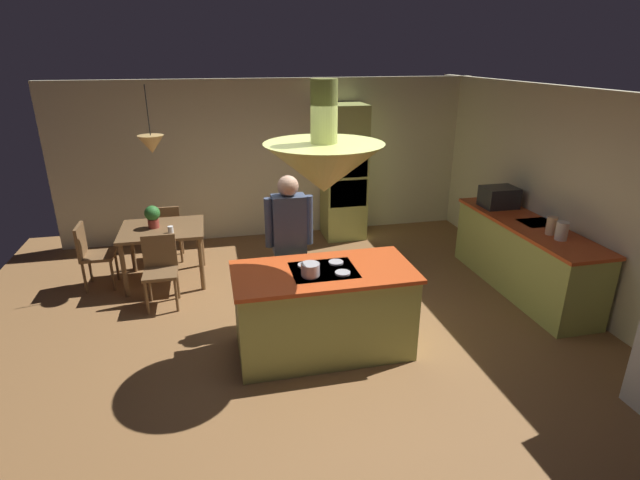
{
  "coord_description": "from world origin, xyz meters",
  "views": [
    {
      "loc": [
        -1.01,
        -4.48,
        2.94
      ],
      "look_at": [
        0.1,
        0.4,
        1.0
      ],
      "focal_mm": 27.45,
      "sensor_mm": 36.0,
      "label": 1
    }
  ],
  "objects_px": {
    "oven_tower": "(344,173)",
    "microwave_on_counter": "(499,197)",
    "canister_flour": "(562,231)",
    "chair_by_back_wall": "(167,229)",
    "chair_at_corner": "(91,252)",
    "kitchen_island": "(323,310)",
    "cup_on_table": "(171,230)",
    "canister_sugar": "(552,226)",
    "potted_plant_on_table": "(152,215)",
    "dining_table": "(163,235)",
    "person_at_island": "(289,240)",
    "cooking_pot_on_cooktop": "(310,269)",
    "chair_facing_island": "(160,266)"
  },
  "relations": [
    {
      "from": "chair_at_corner",
      "to": "canister_flour",
      "type": "relative_size",
      "value": 4.09
    },
    {
      "from": "chair_at_corner",
      "to": "canister_sugar",
      "type": "distance_m",
      "value": 5.74
    },
    {
      "from": "chair_by_back_wall",
      "to": "microwave_on_counter",
      "type": "bearing_deg",
      "value": 164.42
    },
    {
      "from": "chair_facing_island",
      "to": "person_at_island",
      "type": "bearing_deg",
      "value": -25.61
    },
    {
      "from": "oven_tower",
      "to": "microwave_on_counter",
      "type": "xyz_separation_m",
      "value": [
        1.74,
        -1.73,
        -0.03
      ]
    },
    {
      "from": "cooking_pot_on_cooktop",
      "to": "canister_sugar",
      "type": "bearing_deg",
      "value": 9.82
    },
    {
      "from": "kitchen_island",
      "to": "cup_on_table",
      "type": "distance_m",
      "value": 2.47
    },
    {
      "from": "potted_plant_on_table",
      "to": "cup_on_table",
      "type": "bearing_deg",
      "value": -48.75
    },
    {
      "from": "potted_plant_on_table",
      "to": "cooking_pot_on_cooktop",
      "type": "relative_size",
      "value": 1.67
    },
    {
      "from": "canister_flour",
      "to": "cooking_pot_on_cooktop",
      "type": "xyz_separation_m",
      "value": [
        -3.0,
        -0.34,
        -0.03
      ]
    },
    {
      "from": "canister_flour",
      "to": "microwave_on_counter",
      "type": "height_order",
      "value": "microwave_on_counter"
    },
    {
      "from": "chair_facing_island",
      "to": "cooking_pot_on_cooktop",
      "type": "distance_m",
      "value": 2.24
    },
    {
      "from": "dining_table",
      "to": "chair_by_back_wall",
      "type": "distance_m",
      "value": 0.69
    },
    {
      "from": "potted_plant_on_table",
      "to": "canister_sugar",
      "type": "height_order",
      "value": "canister_sugar"
    },
    {
      "from": "kitchen_island",
      "to": "chair_at_corner",
      "type": "distance_m",
      "value": 3.35
    },
    {
      "from": "kitchen_island",
      "to": "canister_flour",
      "type": "xyz_separation_m",
      "value": [
        2.84,
        0.21,
        0.56
      ]
    },
    {
      "from": "dining_table",
      "to": "kitchen_island",
      "type": "bearing_deg",
      "value": -51.01
    },
    {
      "from": "dining_table",
      "to": "oven_tower",
      "type": "bearing_deg",
      "value": 22.21
    },
    {
      "from": "oven_tower",
      "to": "potted_plant_on_table",
      "type": "xyz_separation_m",
      "value": [
        -2.9,
        -1.11,
        -0.16
      ]
    },
    {
      "from": "kitchen_island",
      "to": "cup_on_table",
      "type": "xyz_separation_m",
      "value": [
        -1.57,
        1.87,
        0.34
      ]
    },
    {
      "from": "chair_facing_island",
      "to": "chair_at_corner",
      "type": "distance_m",
      "value": 1.14
    },
    {
      "from": "chair_facing_island",
      "to": "cooking_pot_on_cooktop",
      "type": "relative_size",
      "value": 4.83
    },
    {
      "from": "kitchen_island",
      "to": "chair_facing_island",
      "type": "height_order",
      "value": "kitchen_island"
    },
    {
      "from": "oven_tower",
      "to": "dining_table",
      "type": "bearing_deg",
      "value": -157.79
    },
    {
      "from": "person_at_island",
      "to": "chair_facing_island",
      "type": "distance_m",
      "value": 1.71
    },
    {
      "from": "microwave_on_counter",
      "to": "potted_plant_on_table",
      "type": "bearing_deg",
      "value": 172.31
    },
    {
      "from": "canister_flour",
      "to": "cup_on_table",
      "type": "bearing_deg",
      "value": 159.34
    },
    {
      "from": "canister_flour",
      "to": "canister_sugar",
      "type": "relative_size",
      "value": 1.0
    },
    {
      "from": "chair_by_back_wall",
      "to": "potted_plant_on_table",
      "type": "xyz_separation_m",
      "value": [
        -0.1,
        -0.64,
        0.42
      ]
    },
    {
      "from": "kitchen_island",
      "to": "chair_at_corner",
      "type": "height_order",
      "value": "kitchen_island"
    },
    {
      "from": "chair_by_back_wall",
      "to": "chair_at_corner",
      "type": "height_order",
      "value": "same"
    },
    {
      "from": "kitchen_island",
      "to": "canister_flour",
      "type": "height_order",
      "value": "canister_flour"
    },
    {
      "from": "canister_sugar",
      "to": "person_at_island",
      "type": "bearing_deg",
      "value": 173.89
    },
    {
      "from": "potted_plant_on_table",
      "to": "canister_sugar",
      "type": "xyz_separation_m",
      "value": [
        4.64,
        -1.75,
        0.1
      ]
    },
    {
      "from": "dining_table",
      "to": "person_at_island",
      "type": "bearing_deg",
      "value": -43.11
    },
    {
      "from": "person_at_island",
      "to": "canister_sugar",
      "type": "bearing_deg",
      "value": -6.11
    },
    {
      "from": "person_at_island",
      "to": "cup_on_table",
      "type": "height_order",
      "value": "person_at_island"
    },
    {
      "from": "chair_by_back_wall",
      "to": "chair_at_corner",
      "type": "distance_m",
      "value": 1.14
    },
    {
      "from": "oven_tower",
      "to": "dining_table",
      "type": "height_order",
      "value": "oven_tower"
    },
    {
      "from": "cup_on_table",
      "to": "canister_sugar",
      "type": "distance_m",
      "value": 4.66
    },
    {
      "from": "chair_at_corner",
      "to": "potted_plant_on_table",
      "type": "bearing_deg",
      "value": -87.48
    },
    {
      "from": "potted_plant_on_table",
      "to": "microwave_on_counter",
      "type": "bearing_deg",
      "value": -7.69
    },
    {
      "from": "chair_by_back_wall",
      "to": "potted_plant_on_table",
      "type": "distance_m",
      "value": 0.77
    },
    {
      "from": "potted_plant_on_table",
      "to": "cup_on_table",
      "type": "relative_size",
      "value": 3.33
    },
    {
      "from": "oven_tower",
      "to": "chair_facing_island",
      "type": "xyz_separation_m",
      "value": [
        -2.8,
        -1.82,
        -0.58
      ]
    },
    {
      "from": "dining_table",
      "to": "chair_by_back_wall",
      "type": "bearing_deg",
      "value": 90.0
    },
    {
      "from": "potted_plant_on_table",
      "to": "cooking_pot_on_cooktop",
      "type": "bearing_deg",
      "value": -54.06
    },
    {
      "from": "dining_table",
      "to": "person_at_island",
      "type": "distance_m",
      "value": 2.05
    },
    {
      "from": "potted_plant_on_table",
      "to": "dining_table",
      "type": "bearing_deg",
      "value": -19.21
    },
    {
      "from": "canister_sugar",
      "to": "microwave_on_counter",
      "type": "height_order",
      "value": "microwave_on_counter"
    }
  ]
}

